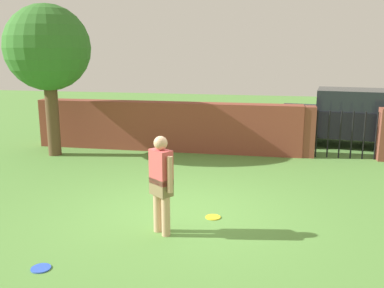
% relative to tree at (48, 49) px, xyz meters
% --- Properties ---
extents(ground_plane, '(40.00, 40.00, 0.00)m').
position_rel_tree_xyz_m(ground_plane, '(4.44, -3.63, -2.91)').
color(ground_plane, '#568C3D').
extents(brick_wall, '(7.76, 0.50, 1.42)m').
position_rel_tree_xyz_m(brick_wall, '(2.94, 1.14, -2.20)').
color(brick_wall, brown).
rests_on(brick_wall, ground).
extents(tree, '(2.29, 2.29, 4.09)m').
position_rel_tree_xyz_m(tree, '(0.00, 0.00, 0.00)').
color(tree, brown).
rests_on(tree, ground).
extents(person, '(0.44, 0.40, 1.62)m').
position_rel_tree_xyz_m(person, '(4.30, -4.49, -2.01)').
color(person, tan).
rests_on(person, ground).
extents(fence_gate, '(2.51, 0.44, 1.40)m').
position_rel_tree_xyz_m(fence_gate, '(7.95, 1.14, -2.21)').
color(fence_gate, brown).
rests_on(fence_gate, ground).
extents(car, '(4.38, 2.34, 1.72)m').
position_rel_tree_xyz_m(car, '(8.32, 2.85, -2.05)').
color(car, black).
rests_on(car, ground).
extents(frisbee_blue, '(0.27, 0.27, 0.02)m').
position_rel_tree_xyz_m(frisbee_blue, '(2.96, -5.93, -2.90)').
color(frisbee_blue, blue).
rests_on(frisbee_blue, ground).
extents(frisbee_yellow, '(0.27, 0.27, 0.02)m').
position_rel_tree_xyz_m(frisbee_yellow, '(5.02, -3.69, -2.90)').
color(frisbee_yellow, yellow).
rests_on(frisbee_yellow, ground).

